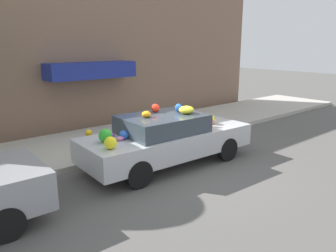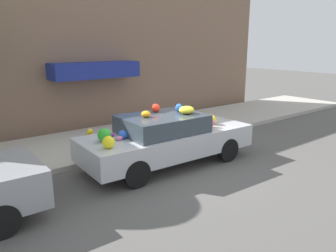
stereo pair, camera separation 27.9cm
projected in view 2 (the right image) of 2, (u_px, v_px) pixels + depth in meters
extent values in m
plane|color=#565451|center=(168.00, 164.00, 8.66)|extent=(60.00, 60.00, 0.00)
cube|color=#B2ADA3|center=(117.00, 138.00, 10.70)|extent=(24.00, 3.20, 0.15)
cube|color=#846651|center=(84.00, 56.00, 11.79)|extent=(18.00, 0.30, 5.30)
cube|color=navy|center=(95.00, 70.00, 11.53)|extent=(3.15, 0.90, 0.55)
cylinder|color=gold|center=(91.00, 144.00, 8.94)|extent=(0.20, 0.20, 0.55)
sphere|color=gold|center=(90.00, 132.00, 8.86)|extent=(0.18, 0.18, 0.18)
cube|color=#B7BABF|center=(168.00, 142.00, 8.51)|extent=(4.63, 1.88, 0.58)
cube|color=#333D47|center=(162.00, 124.00, 8.28)|extent=(2.11, 1.58, 0.44)
cylinder|color=black|center=(190.00, 137.00, 10.01)|extent=(0.64, 0.20, 0.63)
cylinder|color=black|center=(228.00, 150.00, 8.77)|extent=(0.64, 0.20, 0.63)
cylinder|color=black|center=(105.00, 155.00, 8.39)|extent=(0.64, 0.20, 0.63)
cylinder|color=black|center=(137.00, 174.00, 7.16)|extent=(0.64, 0.20, 0.63)
ellipsoid|color=#B033C6|center=(111.00, 134.00, 7.94)|extent=(0.20, 0.21, 0.10)
ellipsoid|color=blue|center=(179.00, 108.00, 8.61)|extent=(0.20, 0.20, 0.22)
ellipsoid|color=pink|center=(209.00, 123.00, 8.78)|extent=(0.37, 0.35, 0.25)
ellipsoid|color=black|center=(194.00, 122.00, 8.97)|extent=(0.20, 0.24, 0.22)
ellipsoid|color=black|center=(187.00, 117.00, 9.42)|extent=(0.28, 0.32, 0.27)
ellipsoid|color=pink|center=(119.00, 138.00, 7.63)|extent=(0.22, 0.19, 0.10)
ellipsoid|color=yellow|center=(211.00, 120.00, 9.11)|extent=(0.35, 0.38, 0.26)
ellipsoid|color=red|center=(186.00, 110.00, 8.59)|extent=(0.23, 0.22, 0.12)
ellipsoid|color=orange|center=(146.00, 114.00, 8.00)|extent=(0.32, 0.32, 0.16)
ellipsoid|color=blue|center=(123.00, 135.00, 7.73)|extent=(0.31, 0.31, 0.21)
sphere|color=red|center=(156.00, 108.00, 8.57)|extent=(0.23, 0.23, 0.22)
ellipsoid|color=orange|center=(200.00, 122.00, 8.82)|extent=(0.47, 0.47, 0.29)
ellipsoid|color=yellow|center=(187.00, 110.00, 8.38)|extent=(0.43, 0.37, 0.20)
sphere|color=green|center=(104.00, 135.00, 7.49)|extent=(0.31, 0.31, 0.31)
sphere|color=yellow|center=(108.00, 142.00, 7.02)|extent=(0.35, 0.35, 0.27)
cylinder|color=black|center=(1.00, 221.00, 5.29)|extent=(0.60, 0.19, 0.60)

